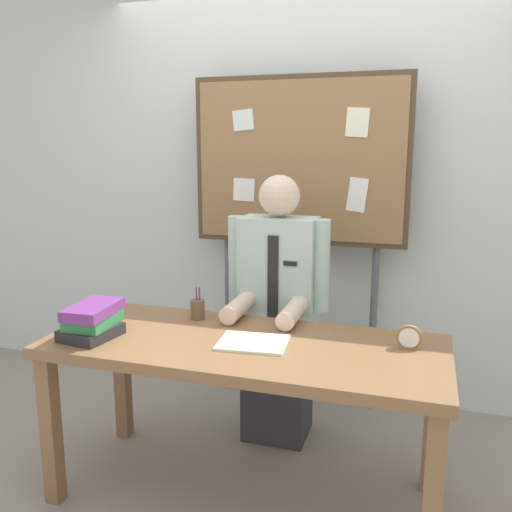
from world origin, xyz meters
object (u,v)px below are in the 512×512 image
(open_notebook, at_px, (253,343))
(desk_clock, at_px, (409,338))
(desk, at_px, (244,361))
(bulletin_board, at_px, (299,167))
(book_stack, at_px, (92,321))
(person, at_px, (278,319))
(pen_holder, at_px, (198,309))

(open_notebook, distance_m, desk_clock, 0.66)
(desk_clock, bearing_deg, desk, -169.79)
(bulletin_board, bearing_deg, desk_clock, -52.06)
(desk, xyz_separation_m, book_stack, (-0.66, -0.15, 0.17))
(person, height_order, book_stack, person)
(desk_clock, relative_size, pen_holder, 0.65)
(desk, relative_size, desk_clock, 16.84)
(book_stack, relative_size, desk_clock, 2.82)
(desk, xyz_separation_m, pen_holder, (-0.32, 0.23, 0.14))
(book_stack, xyz_separation_m, pen_holder, (0.34, 0.38, -0.03))
(bulletin_board, height_order, book_stack, bulletin_board)
(bulletin_board, relative_size, open_notebook, 6.81)
(person, xyz_separation_m, book_stack, (-0.66, -0.72, 0.15))
(open_notebook, bearing_deg, pen_holder, 145.92)
(desk, relative_size, person, 1.20)
(book_stack, height_order, desk_clock, book_stack)
(bulletin_board, bearing_deg, book_stack, -119.61)
(person, bearing_deg, pen_holder, -134.00)
(person, distance_m, open_notebook, 0.59)
(person, height_order, bulletin_board, bulletin_board)
(pen_holder, bearing_deg, desk, -35.48)
(bulletin_board, distance_m, book_stack, 1.49)
(book_stack, bearing_deg, bulletin_board, 60.39)
(open_notebook, bearing_deg, desk_clock, 12.63)
(open_notebook, bearing_deg, person, 94.59)
(desk_clock, bearing_deg, open_notebook, -167.37)
(desk_clock, bearing_deg, pen_holder, 174.11)
(desk, height_order, pen_holder, pen_holder)
(desk, height_order, desk_clock, desk_clock)
(desk, bearing_deg, book_stack, -166.90)
(person, relative_size, bulletin_board, 0.73)
(open_notebook, xyz_separation_m, desk_clock, (0.65, 0.14, 0.04))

